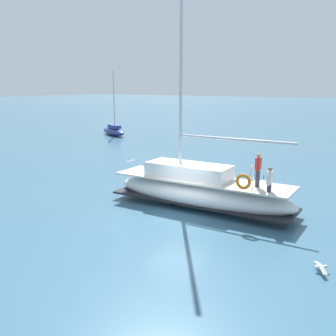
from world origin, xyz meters
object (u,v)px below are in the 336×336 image
object	(u,v)px
moored_catamaran	(114,131)
seagull	(321,267)
mooring_buoy	(263,185)
main_sailboat	(200,190)

from	to	relation	value
moored_catamaran	seagull	distance (m)	37.72
mooring_buoy	seagull	bearing A→B (deg)	-149.43
main_sailboat	mooring_buoy	bearing A→B (deg)	-14.16
main_sailboat	moored_catamaran	bearing A→B (deg)	50.50
seagull	main_sailboat	bearing A→B (deg)	60.87
mooring_buoy	moored_catamaran	bearing A→B (deg)	60.73
seagull	mooring_buoy	xyz separation A→B (m)	(9.13, 5.39, 0.02)
main_sailboat	seagull	world-z (taller)	main_sailboat
main_sailboat	moored_catamaran	size ratio (longest dim) A/B	1.57
moored_catamaran	mooring_buoy	xyz separation A→B (m)	(-13.77, -24.57, -0.39)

